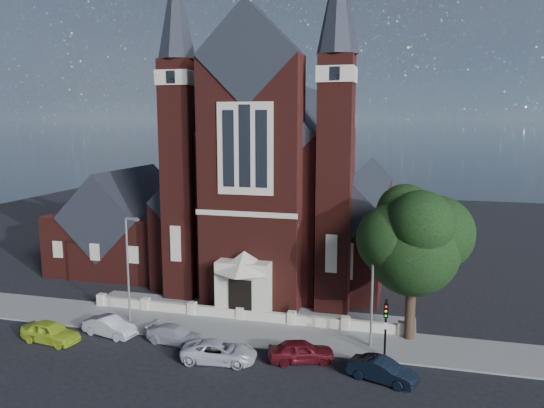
{
  "coord_description": "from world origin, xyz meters",
  "views": [
    {
      "loc": [
        12.13,
        -30.28,
        15.19
      ],
      "look_at": [
        1.04,
        12.0,
        8.21
      ],
      "focal_mm": 35.0,
      "sensor_mm": 36.0,
      "label": 1
    }
  ],
  "objects_px": {
    "street_lamp_right": "(374,282)",
    "traffic_signal": "(386,321)",
    "street_lamp_left": "(129,263)",
    "street_tree": "(415,243)",
    "car_dark_red": "(301,351)",
    "parish_hall": "(128,228)",
    "car_lime_van": "(50,332)",
    "car_silver_b": "(176,335)",
    "church": "(289,188)",
    "car_silver_a": "(110,327)",
    "car_white_suv": "(219,352)",
    "car_navy": "(382,370)"
  },
  "relations": [
    {
      "from": "street_lamp_right",
      "to": "traffic_signal",
      "type": "distance_m",
      "value": 2.71
    },
    {
      "from": "street_lamp_left",
      "to": "street_tree",
      "type": "bearing_deg",
      "value": 4.76
    },
    {
      "from": "street_lamp_left",
      "to": "car_dark_red",
      "type": "bearing_deg",
      "value": -13.3
    },
    {
      "from": "parish_hall",
      "to": "street_tree",
      "type": "bearing_deg",
      "value": -23.26
    },
    {
      "from": "traffic_signal",
      "to": "car_lime_van",
      "type": "xyz_separation_m",
      "value": [
        -22.41,
        -3.12,
        -1.85
      ]
    },
    {
      "from": "traffic_signal",
      "to": "car_silver_b",
      "type": "relative_size",
      "value": 0.95
    },
    {
      "from": "car_lime_van",
      "to": "street_lamp_right",
      "type": "bearing_deg",
      "value": -70.06
    },
    {
      "from": "church",
      "to": "street_lamp_left",
      "type": "relative_size",
      "value": 4.31
    },
    {
      "from": "church",
      "to": "car_silver_a",
      "type": "bearing_deg",
      "value": -110.51
    },
    {
      "from": "parish_hall",
      "to": "street_lamp_right",
      "type": "height_order",
      "value": "parish_hall"
    },
    {
      "from": "car_lime_van",
      "to": "church",
      "type": "bearing_deg",
      "value": -18.14
    },
    {
      "from": "street_lamp_right",
      "to": "traffic_signal",
      "type": "height_order",
      "value": "street_lamp_right"
    },
    {
      "from": "car_white_suv",
      "to": "church",
      "type": "bearing_deg",
      "value": -3.61
    },
    {
      "from": "street_lamp_left",
      "to": "car_white_suv",
      "type": "relative_size",
      "value": 1.69
    },
    {
      "from": "car_silver_b",
      "to": "car_dark_red",
      "type": "distance_m",
      "value": 8.91
    },
    {
      "from": "traffic_signal",
      "to": "car_white_suv",
      "type": "distance_m",
      "value": 10.72
    },
    {
      "from": "street_lamp_left",
      "to": "car_white_suv",
      "type": "height_order",
      "value": "street_lamp_left"
    },
    {
      "from": "parish_hall",
      "to": "street_lamp_left",
      "type": "relative_size",
      "value": 1.51
    },
    {
      "from": "car_silver_b",
      "to": "parish_hall",
      "type": "bearing_deg",
      "value": 47.14
    },
    {
      "from": "car_navy",
      "to": "traffic_signal",
      "type": "bearing_deg",
      "value": 17.87
    },
    {
      "from": "street_lamp_left",
      "to": "car_lime_van",
      "type": "height_order",
      "value": "street_lamp_left"
    },
    {
      "from": "street_tree",
      "to": "church",
      "type": "bearing_deg",
      "value": 126.17
    },
    {
      "from": "street_lamp_right",
      "to": "car_navy",
      "type": "height_order",
      "value": "street_lamp_right"
    },
    {
      "from": "street_lamp_left",
      "to": "street_lamp_right",
      "type": "distance_m",
      "value": 18.0
    },
    {
      "from": "car_lime_van",
      "to": "car_silver_a",
      "type": "distance_m",
      "value": 3.91
    },
    {
      "from": "car_lime_van",
      "to": "car_dark_red",
      "type": "distance_m",
      "value": 17.37
    },
    {
      "from": "traffic_signal",
      "to": "street_tree",
      "type": "bearing_deg",
      "value": 64.05
    },
    {
      "from": "traffic_signal",
      "to": "car_silver_b",
      "type": "bearing_deg",
      "value": -175.4
    },
    {
      "from": "parish_hall",
      "to": "car_dark_red",
      "type": "distance_m",
      "value": 28.09
    },
    {
      "from": "church",
      "to": "street_lamp_right",
      "type": "xyz_separation_m",
      "value": [
        10.09,
        -18.94,
        -3.59
      ]
    },
    {
      "from": "car_lime_van",
      "to": "car_silver_b",
      "type": "xyz_separation_m",
      "value": [
        8.43,
        1.99,
        -0.12
      ]
    },
    {
      "from": "parish_hall",
      "to": "car_lime_van",
      "type": "bearing_deg",
      "value": -76.21
    },
    {
      "from": "street_lamp_right",
      "to": "car_dark_red",
      "type": "height_order",
      "value": "street_lamp_right"
    },
    {
      "from": "street_tree",
      "to": "car_navy",
      "type": "relative_size",
      "value": 2.63
    },
    {
      "from": "street_lamp_left",
      "to": "car_dark_red",
      "type": "distance_m",
      "value": 14.72
    },
    {
      "from": "street_tree",
      "to": "car_dark_red",
      "type": "xyz_separation_m",
      "value": [
        -6.69,
        -4.97,
        -6.25
      ]
    },
    {
      "from": "car_silver_b",
      "to": "car_dark_red",
      "type": "bearing_deg",
      "value": -84.42
    },
    {
      "from": "car_navy",
      "to": "car_lime_van",
      "type": "bearing_deg",
      "value": 108.16
    },
    {
      "from": "parish_hall",
      "to": "street_tree",
      "type": "height_order",
      "value": "street_tree"
    },
    {
      "from": "street_tree",
      "to": "traffic_signal",
      "type": "bearing_deg",
      "value": -115.95
    },
    {
      "from": "church",
      "to": "car_navy",
      "type": "bearing_deg",
      "value": -64.87
    },
    {
      "from": "street_lamp_left",
      "to": "street_lamp_right",
      "type": "relative_size",
      "value": 1.0
    },
    {
      "from": "car_lime_van",
      "to": "car_silver_a",
      "type": "xyz_separation_m",
      "value": [
        3.33,
        2.04,
        -0.06
      ]
    },
    {
      "from": "church",
      "to": "parish_hall",
      "type": "distance_m",
      "value": 17.26
    },
    {
      "from": "parish_hall",
      "to": "car_white_suv",
      "type": "relative_size",
      "value": 2.55
    },
    {
      "from": "street_tree",
      "to": "car_lime_van",
      "type": "distance_m",
      "value": 25.62
    },
    {
      "from": "church",
      "to": "car_dark_red",
      "type": "relative_size",
      "value": 8.35
    },
    {
      "from": "street_tree",
      "to": "street_lamp_right",
      "type": "distance_m",
      "value": 3.84
    },
    {
      "from": "parish_hall",
      "to": "car_navy",
      "type": "height_order",
      "value": "parish_hall"
    },
    {
      "from": "car_white_suv",
      "to": "street_lamp_left",
      "type": "bearing_deg",
      "value": 56.88
    }
  ]
}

